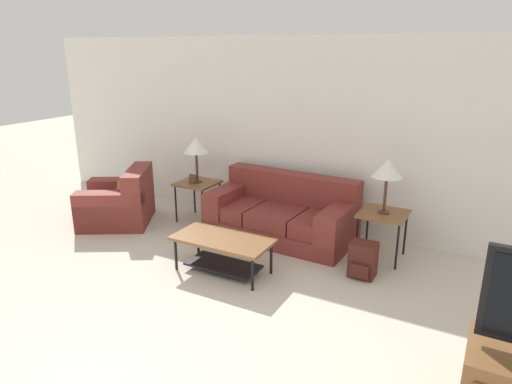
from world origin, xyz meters
TOP-DOWN VIEW (x-y plane):
  - wall_back at (0.00, 3.97)m, footprint 9.15×0.06m
  - couch at (-0.08, 3.40)m, footprint 1.96×1.02m
  - armchair at (-2.37, 2.74)m, footprint 1.27×1.27m
  - coffee_table at (-0.22, 2.15)m, footprint 1.12×0.55m
  - side_table_left at (-1.42, 3.36)m, footprint 0.55×0.54m
  - side_table_right at (1.26, 3.36)m, footprint 0.55×0.54m
  - table_lamp_left at (-1.42, 3.36)m, footprint 0.35×0.35m
  - table_lamp_right at (1.26, 3.36)m, footprint 0.35×0.35m
  - backpack at (1.20, 2.80)m, footprint 0.29×0.31m
  - picture_frame at (-1.45, 3.28)m, footprint 0.10×0.04m

SIDE VIEW (x-z plane):
  - backpack at x=1.20m, z-range 0.00..0.39m
  - armchair at x=-2.37m, z-range -0.11..0.69m
  - couch at x=-0.08m, z-range -0.12..0.70m
  - coffee_table at x=-0.22m, z-range 0.10..0.51m
  - side_table_left at x=-1.42m, z-range 0.23..0.82m
  - side_table_right at x=1.26m, z-range 0.23..0.82m
  - picture_frame at x=-1.45m, z-range 0.58..0.71m
  - table_lamp_left at x=-1.42m, z-range 0.79..1.44m
  - table_lamp_right at x=1.26m, z-range 0.79..1.44m
  - wall_back at x=0.00m, z-range 0.00..2.60m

